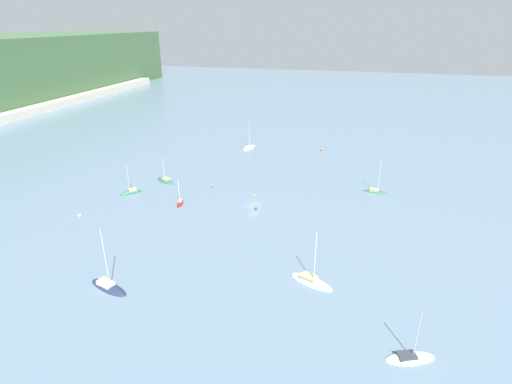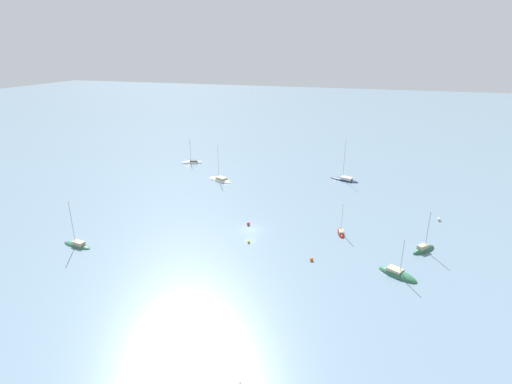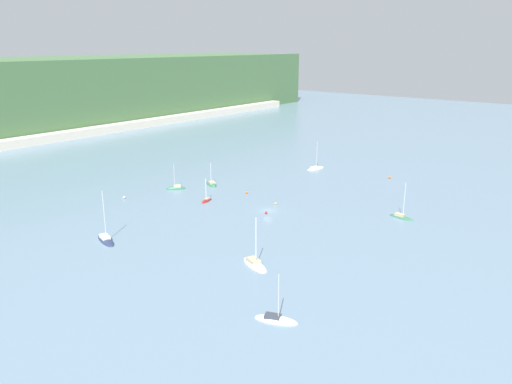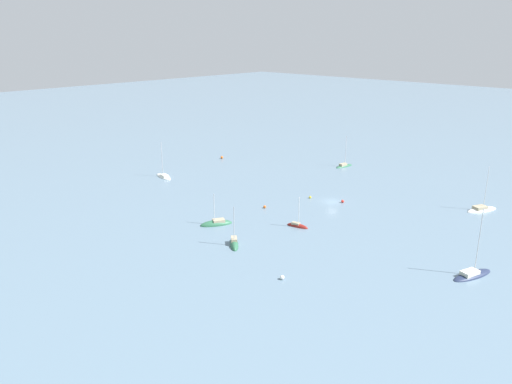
{
  "view_description": "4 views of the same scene",
  "coord_description": "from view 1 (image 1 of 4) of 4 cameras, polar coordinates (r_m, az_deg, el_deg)",
  "views": [
    {
      "loc": [
        -87.94,
        -24.29,
        43.06
      ],
      "look_at": [
        3.92,
        0.47,
        2.01
      ],
      "focal_mm": 28.0,
      "sensor_mm": 36.0,
      "label": 1
    },
    {
      "loc": [
        71.99,
        23.73,
        36.61
      ],
      "look_at": [
        -17.31,
        -4.17,
        1.97
      ],
      "focal_mm": 28.0,
      "sensor_mm": 36.0,
      "label": 2
    },
    {
      "loc": [
        -99.14,
        -75.43,
        42.34
      ],
      "look_at": [
        4.86,
        7.83,
        2.57
      ],
      "focal_mm": 35.0,
      "sensor_mm": 36.0,
      "label": 3
    },
    {
      "loc": [
        -64.53,
        94.89,
        38.67
      ],
      "look_at": [
        16.44,
        9.29,
        1.03
      ],
      "focal_mm": 35.0,
      "sensor_mm": 36.0,
      "label": 4
    }
  ],
  "objects": [
    {
      "name": "ground_plane",
      "position": [
        100.89,
        -0.32,
        -1.93
      ],
      "size": [
        600.0,
        600.0,
        0.0
      ],
      "primitive_type": "plane",
      "color": "slate"
    },
    {
      "name": "sailboat_0",
      "position": [
        76.23,
        -20.33,
        -12.61
      ],
      "size": [
        4.98,
        8.96,
        12.4
      ],
      "rotation": [
        0.0,
        0.0,
        4.4
      ],
      "color": "#232D4C",
      "rests_on": "ground_plane"
    },
    {
      "name": "sailboat_1",
      "position": [
        113.2,
        16.73,
        0.02
      ],
      "size": [
        2.74,
        6.93,
        9.89
      ],
      "rotation": [
        0.0,
        0.0,
        4.56
      ],
      "color": "#2D6647",
      "rests_on": "ground_plane"
    },
    {
      "name": "sailboat_2",
      "position": [
        146.96,
        -1.01,
        6.34
      ],
      "size": [
        8.09,
        3.84,
        10.41
      ],
      "rotation": [
        0.0,
        0.0,
        6.08
      ],
      "color": "white",
      "rests_on": "ground_plane"
    },
    {
      "name": "sailboat_3",
      "position": [
        103.46,
        -10.79,
        -1.65
      ],
      "size": [
        4.97,
        2.31,
        7.29
      ],
      "rotation": [
        0.0,
        0.0,
        3.36
      ],
      "color": "maroon",
      "rests_on": "ground_plane"
    },
    {
      "name": "sailboat_4",
      "position": [
        73.71,
        7.88,
        -12.55
      ],
      "size": [
        5.81,
        8.69,
        10.94
      ],
      "rotation": [
        0.0,
        0.0,
        4.3
      ],
      "color": "white",
      "rests_on": "ground_plane"
    },
    {
      "name": "sailboat_5",
      "position": [
        112.98,
        -17.39,
        -0.12
      ],
      "size": [
        5.45,
        5.05,
        8.87
      ],
      "rotation": [
        0.0,
        0.0,
        2.42
      ],
      "color": "#2D6647",
      "rests_on": "ground_plane"
    },
    {
      "name": "sailboat_6",
      "position": [
        63.39,
        21.11,
        -21.32
      ],
      "size": [
        4.76,
        7.47,
        8.94
      ],
      "rotation": [
        0.0,
        0.0,
        5.08
      ],
      "color": "white",
      "rests_on": "ground_plane"
    },
    {
      "name": "sailboat_7",
      "position": [
        118.93,
        -12.8,
        1.54
      ],
      "size": [
        5.51,
        7.22,
        7.85
      ],
      "rotation": [
        0.0,
        0.0,
        1.06
      ],
      "color": "#2D6647",
      "rests_on": "ground_plane"
    },
    {
      "name": "mooring_buoy_0",
      "position": [
        105.98,
        -0.3,
        -0.47
      ],
      "size": [
        0.56,
        0.56,
        0.56
      ],
      "color": "yellow",
      "rests_on": "ground_plane"
    },
    {
      "name": "mooring_buoy_1",
      "position": [
        103.84,
        -23.92,
        -3.1
      ],
      "size": [
        0.73,
        0.73,
        0.73
      ],
      "color": "white",
      "rests_on": "ground_plane"
    },
    {
      "name": "mooring_buoy_2",
      "position": [
        112.61,
        -6.26,
        0.89
      ],
      "size": [
        0.65,
        0.65,
        0.65
      ],
      "color": "orange",
      "rests_on": "ground_plane"
    },
    {
      "name": "mooring_buoy_3",
      "position": [
        145.95,
        9.33,
        6.04
      ],
      "size": [
        0.85,
        0.85,
        0.85
      ],
      "color": "orange",
      "rests_on": "ground_plane"
    },
    {
      "name": "mooring_buoy_4",
      "position": [
        98.57,
        -0.01,
        -2.33
      ],
      "size": [
        0.72,
        0.72,
        0.72
      ],
      "color": "red",
      "rests_on": "ground_plane"
    }
  ]
}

